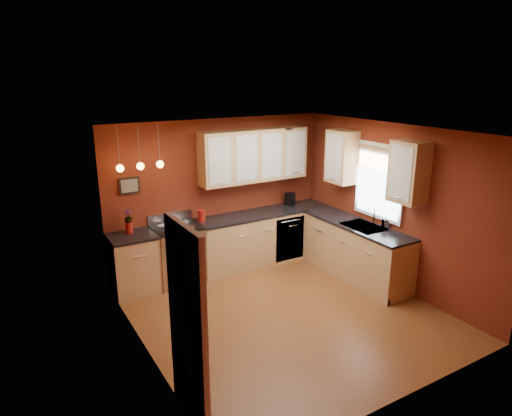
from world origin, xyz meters
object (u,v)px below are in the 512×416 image
gas_range (178,254)px  soap_pump (386,221)px  red_canister (202,216)px  coffee_maker (290,199)px  sink (364,228)px

gas_range → soap_pump: size_ratio=5.08×
gas_range → red_canister: size_ratio=5.64×
red_canister → soap_pump: (2.40, -1.80, 0.01)m
gas_range → soap_pump: (2.87, -1.73, 0.57)m
soap_pump → red_canister: bearing=143.1°
coffee_maker → red_canister: bearing=172.0°
sink → red_canister: sink is taller
sink → coffee_maker: sink is taller
sink → coffee_maker: bearing=100.7°
gas_range → coffee_maker: 2.38m
gas_range → sink: sink is taller
sink → coffee_maker: (-0.31, 1.64, 0.13)m
gas_range → sink: size_ratio=1.59×
gas_range → red_canister: 0.73m
gas_range → soap_pump: 3.40m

